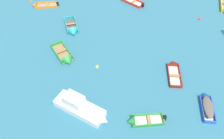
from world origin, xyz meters
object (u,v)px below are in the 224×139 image
Objects in this scene: rowboat_green_foreground_center at (139,121)px; rowboat_green_midfield_right at (66,58)px; rowboat_maroon_cluster_inner at (173,68)px; mooring_buoy_midfield at (200,19)px; mooring_buoy_trailing at (31,0)px; rowboat_blue_distant_center at (207,103)px; motor_launch_white_far_left at (83,109)px; mooring_buoy_central at (97,67)px; rowboat_orange_back_row_center at (39,5)px; rowboat_turquoise_far_back at (72,30)px.

rowboat_green_midfield_right is (-7.61, 8.26, 0.03)m from rowboat_green_foreground_center.
rowboat_green_foreground_center is 11.23m from rowboat_green_midfield_right.
rowboat_maroon_cluster_inner reaches higher than mooring_buoy_midfield.
rowboat_green_midfield_right is 12.20m from rowboat_maroon_cluster_inner.
mooring_buoy_trailing is (-6.68, 12.52, -0.21)m from rowboat_green_midfield_right.
rowboat_blue_distant_center is at bearing -42.34° from mooring_buoy_trailing.
motor_launch_white_far_left is at bearing -71.19° from rowboat_green_midfield_right.
mooring_buoy_midfield is (3.26, 13.81, -0.31)m from rowboat_blue_distant_center.
rowboat_blue_distant_center is 7.71× the size of mooring_buoy_midfield.
rowboat_green_midfield_right is 1.08× the size of rowboat_maroon_cluster_inner.
rowboat_green_foreground_center is 9.22× the size of mooring_buoy_central.
mooring_buoy_midfield is at bearing -9.28° from rowboat_orange_back_row_center.
motor_launch_white_far_left is 5.94m from mooring_buoy_central.
rowboat_orange_back_row_center is at bearing 137.83° from rowboat_blue_distant_center.
mooring_buoy_trailing is at bearing 126.71° from mooring_buoy_central.
rowboat_maroon_cluster_inner reaches higher than mooring_buoy_central.
mooring_buoy_trailing is (-1.68, 1.64, -0.15)m from rowboat_orange_back_row_center.
rowboat_maroon_cluster_inner is 11.01m from motor_launch_white_far_left.
rowboat_green_foreground_center is 25.23m from mooring_buoy_trailing.
rowboat_green_midfield_right is at bearing 132.65° from rowboat_green_foreground_center.
mooring_buoy_central is (8.61, -12.17, -0.15)m from rowboat_orange_back_row_center.
motor_launch_white_far_left is (2.41, -7.07, 0.38)m from rowboat_green_midfield_right.
rowboat_orange_back_row_center reaches higher than mooring_buoy_trailing.
rowboat_turquoise_far_back is at bearing 149.66° from rowboat_maroon_cluster_inner.
rowboat_maroon_cluster_inner reaches higher than mooring_buoy_trailing.
rowboat_green_foreground_center is 0.94× the size of rowboat_orange_back_row_center.
mooring_buoy_midfield is 1.15× the size of mooring_buoy_central.
rowboat_green_midfield_right is at bearing 108.81° from motor_launch_white_far_left.
rowboat_turquoise_far_back is 13.62m from rowboat_maroon_cluster_inner.
mooring_buoy_trailing is at bearing 142.63° from rowboat_maroon_cluster_inner.
mooring_buoy_midfield is at bearing 31.28° from mooring_buoy_central.
rowboat_maroon_cluster_inner is at bearing -3.44° from mooring_buoy_central.
motor_launch_white_far_left reaches higher than mooring_buoy_trailing.
rowboat_blue_distant_center is 0.62× the size of motor_launch_white_far_left.
rowboat_blue_distant_center is 0.90× the size of rowboat_orange_back_row_center.
rowboat_green_foreground_center is at bearing -124.55° from rowboat_maroon_cluster_inner.
rowboat_orange_back_row_center is 8.89× the size of mooring_buoy_trailing.
mooring_buoy_trailing is at bearing 118.10° from rowboat_green_midfield_right.
rowboat_blue_distant_center is at bearing -39.87° from rowboat_turquoise_far_back.
rowboat_blue_distant_center is 14.20m from mooring_buoy_midfield.
rowboat_green_midfield_right reaches higher than mooring_buoy_central.
motor_launch_white_far_left reaches higher than mooring_buoy_midfield.
motor_launch_white_far_left is 21.61m from mooring_buoy_trailing.
mooring_buoy_central is at bearing -62.62° from rowboat_turquoise_far_back.
rowboat_blue_distant_center is 8.85× the size of mooring_buoy_central.
mooring_buoy_midfield is at bearing 22.27° from rowboat_green_midfield_right.
mooring_buoy_central is at bearing -53.29° from mooring_buoy_trailing.
rowboat_orange_back_row_center is at bearing 132.48° from rowboat_turquoise_far_back.
rowboat_blue_distant_center is 0.84× the size of rowboat_green_midfield_right.
rowboat_maroon_cluster_inner is 9.70× the size of mooring_buoy_central.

